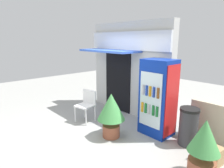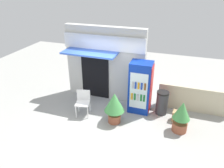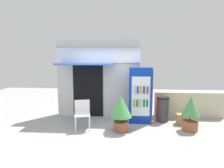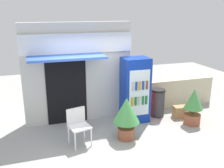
{
  "view_description": "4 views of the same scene",
  "coord_description": "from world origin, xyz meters",
  "px_view_note": "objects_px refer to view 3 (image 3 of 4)",
  "views": [
    {
      "loc": [
        3.74,
        -2.8,
        2.34
      ],
      "look_at": [
        0.09,
        0.51,
        1.2
      ],
      "focal_mm": 31.16,
      "sensor_mm": 36.0,
      "label": 1
    },
    {
      "loc": [
        2.31,
        -5.58,
        4.43
      ],
      "look_at": [
        0.23,
        0.63,
        1.16
      ],
      "focal_mm": 34.64,
      "sensor_mm": 36.0,
      "label": 2
    },
    {
      "loc": [
        0.62,
        -5.47,
        2.21
      ],
      "look_at": [
        0.19,
        0.54,
        1.38
      ],
      "focal_mm": 30.93,
      "sensor_mm": 36.0,
      "label": 3
    },
    {
      "loc": [
        -1.65,
        -5.26,
        3.15
      ],
      "look_at": [
        0.28,
        0.68,
        1.32
      ],
      "focal_mm": 40.33,
      "sensor_mm": 36.0,
      "label": 4
    }
  ],
  "objects_px": {
    "potted_plant_near_shop": "(121,109)",
    "trash_bin": "(163,109)",
    "potted_plant_curbside": "(191,112)",
    "drink_cooler": "(140,95)",
    "plastic_chair": "(82,112)",
    "cardboard_box": "(183,119)"
  },
  "relations": [
    {
      "from": "plastic_chair",
      "to": "potted_plant_near_shop",
      "type": "relative_size",
      "value": 0.81
    },
    {
      "from": "drink_cooler",
      "to": "plastic_chair",
      "type": "relative_size",
      "value": 2.11
    },
    {
      "from": "potted_plant_curbside",
      "to": "trash_bin",
      "type": "relative_size",
      "value": 1.22
    },
    {
      "from": "potted_plant_curbside",
      "to": "potted_plant_near_shop",
      "type": "bearing_deg",
      "value": -174.24
    },
    {
      "from": "plastic_chair",
      "to": "potted_plant_curbside",
      "type": "xyz_separation_m",
      "value": [
        3.31,
        0.08,
        0.06
      ]
    },
    {
      "from": "potted_plant_curbside",
      "to": "cardboard_box",
      "type": "height_order",
      "value": "potted_plant_curbside"
    },
    {
      "from": "plastic_chair",
      "to": "potted_plant_curbside",
      "type": "bearing_deg",
      "value": 1.44
    },
    {
      "from": "drink_cooler",
      "to": "plastic_chair",
      "type": "bearing_deg",
      "value": -155.65
    },
    {
      "from": "potted_plant_near_shop",
      "to": "trash_bin",
      "type": "xyz_separation_m",
      "value": [
        1.43,
        1.04,
        -0.24
      ]
    },
    {
      "from": "drink_cooler",
      "to": "trash_bin",
      "type": "bearing_deg",
      "value": 5.45
    },
    {
      "from": "cardboard_box",
      "to": "potted_plant_near_shop",
      "type": "bearing_deg",
      "value": -160.16
    },
    {
      "from": "trash_bin",
      "to": "cardboard_box",
      "type": "height_order",
      "value": "trash_bin"
    },
    {
      "from": "potted_plant_near_shop",
      "to": "potted_plant_curbside",
      "type": "bearing_deg",
      "value": 5.76
    },
    {
      "from": "plastic_chair",
      "to": "cardboard_box",
      "type": "xyz_separation_m",
      "value": [
        3.25,
        0.61,
        -0.36
      ]
    },
    {
      "from": "potted_plant_near_shop",
      "to": "potted_plant_curbside",
      "type": "distance_m",
      "value": 2.12
    },
    {
      "from": "drink_cooler",
      "to": "trash_bin",
      "type": "xyz_separation_m",
      "value": [
        0.79,
        0.08,
        -0.51
      ]
    },
    {
      "from": "drink_cooler",
      "to": "plastic_chair",
      "type": "xyz_separation_m",
      "value": [
        -1.84,
        -0.83,
        -0.41
      ]
    },
    {
      "from": "potted_plant_curbside",
      "to": "trash_bin",
      "type": "height_order",
      "value": "potted_plant_curbside"
    },
    {
      "from": "drink_cooler",
      "to": "potted_plant_curbside",
      "type": "xyz_separation_m",
      "value": [
        1.46,
        -0.75,
        -0.35
      ]
    },
    {
      "from": "potted_plant_near_shop",
      "to": "trash_bin",
      "type": "distance_m",
      "value": 1.78
    },
    {
      "from": "potted_plant_curbside",
      "to": "drink_cooler",
      "type": "bearing_deg",
      "value": 152.86
    },
    {
      "from": "potted_plant_near_shop",
      "to": "drink_cooler",
      "type": "bearing_deg",
      "value": 56.21
    }
  ]
}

